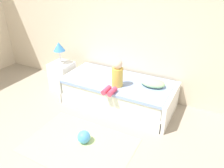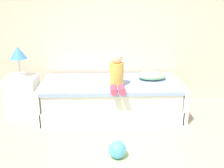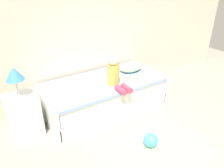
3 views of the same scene
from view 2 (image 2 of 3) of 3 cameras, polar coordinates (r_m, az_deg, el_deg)
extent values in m
cube|color=beige|center=(4.23, 0.14, 15.38)|extent=(7.20, 0.10, 2.90)
cube|color=white|center=(3.95, -0.14, -5.06)|extent=(2.00, 1.00, 0.20)
cube|color=white|center=(3.87, -0.15, -2.00)|extent=(1.94, 0.94, 0.25)
cube|color=#8CA5E0|center=(3.82, -0.15, 0.11)|extent=(1.98, 0.98, 0.05)
cube|color=white|center=(3.99, -14.97, -3.14)|extent=(0.07, 1.00, 0.50)
cube|color=white|center=(4.06, 14.42, -2.73)|extent=(0.07, 1.00, 0.50)
cube|color=white|center=(4.07, -19.54, -2.43)|extent=(0.44, 0.44, 0.60)
cylinder|color=silver|center=(3.97, -20.02, 1.82)|extent=(0.15, 0.15, 0.03)
cylinder|color=silver|center=(3.94, -20.23, 3.71)|extent=(0.02, 0.02, 0.24)
cone|color=#3F8CD8|center=(3.90, -20.57, 6.69)|extent=(0.24, 0.24, 0.18)
cylinder|color=gold|center=(3.59, 1.04, 2.18)|extent=(0.20, 0.20, 0.34)
sphere|color=beige|center=(3.53, 1.07, 6.03)|extent=(0.17, 0.17, 0.17)
cylinder|color=#D83F60|center=(3.34, 0.38, -1.32)|extent=(0.09, 0.22, 0.09)
cylinder|color=#D83F60|center=(3.35, 2.26, -1.29)|extent=(0.09, 0.22, 0.09)
ellipsoid|color=#99CC8C|center=(3.96, 8.99, 1.91)|extent=(0.44, 0.30, 0.13)
sphere|color=#4C99E5|center=(2.88, 1.22, -14.66)|extent=(0.20, 0.20, 0.20)
cube|color=#B2D189|center=(2.86, 0.69, -17.26)|extent=(1.60, 1.10, 0.01)
camera|label=1|loc=(1.86, 82.99, 24.20)|focal=34.74mm
camera|label=3|loc=(1.74, -68.37, 22.36)|focal=33.81mm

